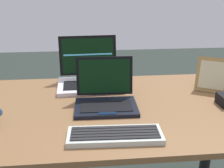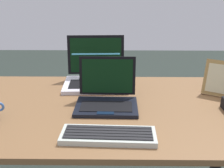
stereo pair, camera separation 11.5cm
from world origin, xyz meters
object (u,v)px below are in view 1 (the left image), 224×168
object	(u,v)px
laptop_rear	(89,76)
photo_frame	(212,75)
external_keyboard	(115,135)
laptop_front	(106,97)

from	to	relation	value
laptop_rear	photo_frame	bearing A→B (deg)	-13.53
external_keyboard	laptop_rear	bearing A→B (deg)	98.52
laptop_front	laptop_rear	size ratio (longest dim) A/B	0.80
laptop_front	external_keyboard	xyz separation A→B (m)	(0.01, -0.28, -0.03)
laptop_rear	photo_frame	xyz separation A→B (m)	(0.63, -0.15, 0.04)
photo_frame	laptop_front	bearing A→B (deg)	-167.19
laptop_front	photo_frame	distance (m)	0.57
external_keyboard	photo_frame	xyz separation A→B (m)	(0.54, 0.40, 0.08)
laptop_front	external_keyboard	size ratio (longest dim) A/B	0.80
laptop_front	external_keyboard	distance (m)	0.28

